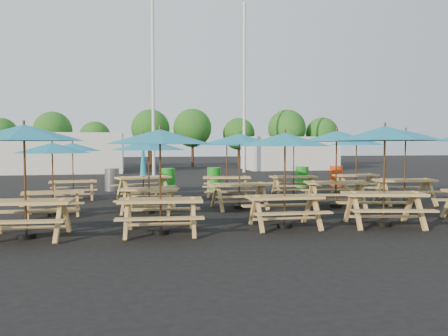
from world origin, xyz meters
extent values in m
plane|color=black|center=(0.00, 0.00, 0.00)|extent=(120.00, 120.00, 0.00)
cube|color=tan|center=(-5.49, -4.62, 0.77)|extent=(1.92, 0.88, 0.06)
cube|color=tan|center=(-5.55, -5.30, 0.47)|extent=(1.89, 0.41, 0.04)
cube|color=tan|center=(-5.44, -3.93, 0.47)|extent=(1.89, 0.41, 0.04)
cylinder|color=black|center=(-5.49, -4.62, 0.05)|extent=(0.37, 0.37, 0.10)
cylinder|color=brown|center=(-5.49, -4.62, 1.20)|extent=(0.05, 0.05, 2.39)
cone|color=teal|center=(-5.49, -4.62, 2.20)|extent=(2.57, 2.57, 0.33)
cube|color=tan|center=(-5.46, -1.66, 0.65)|extent=(1.66, 0.84, 0.05)
cube|color=tan|center=(-5.37, -2.24, 0.40)|extent=(1.60, 0.44, 0.04)
cube|color=tan|center=(-5.54, -1.09, 0.40)|extent=(1.60, 0.44, 0.04)
cylinder|color=black|center=(-5.46, -1.66, 0.04)|extent=(0.32, 0.32, 0.09)
cylinder|color=brown|center=(-5.46, -1.66, 1.02)|extent=(0.04, 0.04, 2.03)
cone|color=teal|center=(-5.46, -1.66, 1.87)|extent=(2.29, 2.29, 0.28)
cube|color=tan|center=(-5.39, 1.92, 0.66)|extent=(1.65, 0.79, 0.05)
cube|color=tan|center=(-5.33, 1.34, 0.40)|extent=(1.61, 0.39, 0.04)
cube|color=tan|center=(-5.45, 2.51, 0.40)|extent=(1.61, 0.39, 0.04)
cylinder|color=black|center=(-5.39, 1.92, 0.04)|extent=(0.32, 0.32, 0.09)
cylinder|color=brown|center=(-5.39, 1.92, 1.02)|extent=(0.04, 0.04, 2.04)
cone|color=teal|center=(-5.39, 1.92, 1.88)|extent=(2.25, 2.25, 0.28)
cube|color=tan|center=(-2.72, -4.74, 0.74)|extent=(1.86, 0.86, 0.06)
cube|color=tan|center=(-2.78, -5.40, 0.45)|extent=(1.82, 0.41, 0.04)
cube|color=tan|center=(-2.66, -4.08, 0.45)|extent=(1.82, 0.41, 0.04)
cylinder|color=black|center=(-2.72, -4.74, 0.05)|extent=(0.36, 0.36, 0.10)
cylinder|color=brown|center=(-2.72, -4.74, 1.16)|extent=(0.04, 0.04, 2.31)
cone|color=teal|center=(-2.72, -4.74, 2.13)|extent=(2.50, 2.50, 0.32)
cube|color=tan|center=(-2.86, -1.70, 0.68)|extent=(1.77, 1.04, 0.06)
cube|color=tan|center=(-3.01, -2.29, 0.41)|extent=(1.66, 0.64, 0.04)
cube|color=tan|center=(-2.70, -1.11, 0.41)|extent=(1.66, 0.64, 0.04)
cylinder|color=black|center=(-2.86, -1.70, 0.05)|extent=(0.33, 0.33, 0.09)
cylinder|color=brown|center=(-2.86, -1.70, 1.06)|extent=(0.04, 0.04, 2.12)
cone|color=teal|center=(-2.86, -1.70, 1.95)|extent=(2.58, 2.58, 0.29)
cube|color=tan|center=(-2.94, 1.63, 0.78)|extent=(2.05, 1.33, 0.06)
cube|color=tan|center=(-2.71, 0.97, 0.48)|extent=(1.89, 0.88, 0.04)
cube|color=tan|center=(-3.18, 2.29, 0.48)|extent=(1.89, 0.88, 0.04)
cylinder|color=black|center=(-2.94, 1.63, 0.05)|extent=(0.38, 0.38, 0.11)
cylinder|color=brown|center=(-2.94, 1.63, 1.22)|extent=(0.05, 0.05, 2.44)
cone|color=teal|center=(-2.94, 1.63, 1.64)|extent=(0.23, 0.23, 1.59)
cube|color=tan|center=(0.19, -4.57, 0.73)|extent=(1.79, 0.75, 0.06)
cube|color=tan|center=(0.17, -5.22, 0.44)|extent=(1.77, 0.31, 0.04)
cube|color=tan|center=(0.21, -3.93, 0.44)|extent=(1.77, 0.31, 0.04)
cylinder|color=black|center=(0.19, -4.57, 0.05)|extent=(0.35, 0.35, 0.10)
cylinder|color=brown|center=(0.19, -4.57, 1.13)|extent=(0.04, 0.04, 2.25)
cone|color=teal|center=(0.19, -4.57, 2.08)|extent=(2.33, 2.33, 0.31)
cube|color=tan|center=(-0.12, -1.36, 0.74)|extent=(1.86, 0.84, 0.06)
cube|color=tan|center=(-0.07, -2.02, 0.45)|extent=(1.82, 0.39, 0.04)
cube|color=tan|center=(-0.17, -0.70, 0.45)|extent=(1.82, 0.39, 0.04)
cylinder|color=black|center=(-0.12, -1.36, 0.05)|extent=(0.36, 0.36, 0.10)
cylinder|color=brown|center=(-0.12, -1.36, 1.16)|extent=(0.04, 0.04, 2.31)
cone|color=teal|center=(-0.12, -1.36, 2.13)|extent=(2.48, 2.48, 0.32)
cube|color=tan|center=(0.16, 1.74, 0.73)|extent=(1.88, 1.02, 0.06)
cube|color=tan|center=(0.03, 1.10, 0.44)|extent=(1.79, 0.59, 0.04)
cube|color=tan|center=(0.28, 2.38, 0.44)|extent=(1.79, 0.59, 0.04)
cylinder|color=black|center=(0.16, 1.74, 0.05)|extent=(0.36, 0.36, 0.10)
cylinder|color=brown|center=(0.16, 1.74, 1.14)|extent=(0.04, 0.04, 2.27)
cone|color=teal|center=(0.16, 1.74, 2.09)|extent=(2.67, 2.67, 0.32)
cube|color=tan|center=(2.59, -4.87, 0.78)|extent=(2.01, 1.12, 0.06)
cube|color=tan|center=(2.44, -5.55, 0.47)|extent=(1.90, 0.66, 0.04)
cube|color=tan|center=(2.73, -4.20, 0.47)|extent=(1.90, 0.66, 0.04)
cylinder|color=black|center=(2.59, -4.87, 0.05)|extent=(0.38, 0.38, 0.11)
cylinder|color=brown|center=(2.59, -4.87, 1.21)|extent=(0.05, 0.05, 2.42)
cone|color=teal|center=(2.59, -4.87, 2.23)|extent=(2.87, 2.87, 0.34)
cube|color=tan|center=(2.92, -1.69, 0.78)|extent=(1.98, 1.02, 0.06)
cube|color=tan|center=(2.81, -2.37, 0.47)|extent=(1.90, 0.56, 0.04)
cube|color=tan|center=(3.03, -1.00, 0.47)|extent=(1.90, 0.56, 0.04)
cylinder|color=black|center=(2.92, -1.69, 0.05)|extent=(0.38, 0.38, 0.10)
cylinder|color=brown|center=(2.92, -1.69, 1.21)|extent=(0.05, 0.05, 2.41)
cone|color=teal|center=(2.92, -1.69, 2.22)|extent=(2.76, 2.76, 0.34)
cube|color=tan|center=(2.75, 1.57, 0.73)|extent=(1.83, 0.87, 0.06)
cube|color=tan|center=(2.68, 0.93, 0.44)|extent=(1.79, 0.43, 0.04)
cube|color=tan|center=(2.82, 2.22, 0.44)|extent=(1.79, 0.43, 0.04)
cylinder|color=black|center=(2.75, 1.57, 0.05)|extent=(0.35, 0.35, 0.10)
cylinder|color=brown|center=(2.75, 1.57, 1.13)|extent=(0.04, 0.04, 2.26)
cone|color=teal|center=(2.75, 1.57, 2.08)|extent=(2.49, 2.49, 0.31)
cube|color=tan|center=(5.46, -1.49, 0.79)|extent=(2.01, 1.03, 0.06)
cube|color=tan|center=(5.35, -2.18, 0.48)|extent=(1.94, 0.56, 0.04)
cube|color=tan|center=(5.57, -0.79, 0.48)|extent=(1.94, 0.56, 0.04)
cylinder|color=black|center=(5.46, -1.49, 0.05)|extent=(0.38, 0.38, 0.11)
cylinder|color=brown|center=(5.46, -1.49, 1.23)|extent=(0.05, 0.05, 2.45)
cone|color=teal|center=(5.46, -1.49, 2.26)|extent=(2.80, 2.80, 0.34)
cube|color=tan|center=(5.49, 1.77, 0.74)|extent=(1.85, 0.87, 0.06)
cube|color=tan|center=(5.55, 1.11, 0.45)|extent=(1.80, 0.42, 0.04)
cube|color=tan|center=(5.42, 2.42, 0.45)|extent=(1.80, 0.42, 0.04)
cylinder|color=black|center=(5.49, 1.77, 0.05)|extent=(0.36, 0.36, 0.10)
cylinder|color=brown|center=(5.49, 1.77, 1.14)|extent=(0.04, 0.04, 2.29)
cone|color=teal|center=(5.49, 1.77, 2.11)|extent=(2.50, 2.50, 0.32)
cylinder|color=gray|center=(-4.18, 4.81, 0.48)|extent=(0.60, 0.60, 0.96)
cylinder|color=#1A901E|center=(-1.84, 4.36, 0.48)|extent=(0.60, 0.60, 0.96)
cylinder|color=#1A901E|center=(0.17, 4.47, 0.48)|extent=(0.60, 0.60, 0.96)
cylinder|color=#1A901E|center=(4.28, 4.49, 0.48)|extent=(0.60, 0.60, 0.96)
cylinder|color=red|center=(6.14, 4.82, 0.48)|extent=(0.60, 0.60, 0.96)
cylinder|color=silver|center=(-2.00, 14.00, 6.00)|extent=(0.20, 0.20, 12.00)
cylinder|color=silver|center=(4.50, 16.00, 6.00)|extent=(0.20, 0.20, 12.00)
cube|color=silver|center=(-8.00, 18.00, 1.40)|extent=(8.00, 4.00, 2.80)
cube|color=silver|center=(9.00, 19.00, 1.30)|extent=(7.00, 4.00, 2.60)
cylinder|color=#382314|center=(-14.07, 25.25, 0.96)|extent=(0.24, 0.24, 1.92)
sphere|color=#1E5919|center=(-14.07, 25.25, 2.84)|extent=(2.80, 2.80, 2.80)
cylinder|color=#382314|center=(-9.74, 23.90, 1.07)|extent=(0.24, 0.24, 2.14)
sphere|color=#1E5919|center=(-9.74, 23.90, 3.16)|extent=(3.11, 3.11, 3.11)
cylinder|color=#382314|center=(-6.39, 23.65, 0.89)|extent=(0.24, 0.24, 1.78)
sphere|color=#1E5919|center=(-6.39, 23.65, 2.63)|extent=(2.59, 2.59, 2.59)
cylinder|color=#382314|center=(-1.75, 24.72, 1.16)|extent=(0.24, 0.24, 2.31)
sphere|color=#1E5919|center=(-1.75, 24.72, 3.41)|extent=(3.36, 3.36, 3.36)
cylinder|color=#382314|center=(1.90, 24.26, 1.17)|extent=(0.24, 0.24, 2.35)
sphere|color=#1E5919|center=(1.90, 24.26, 3.47)|extent=(3.41, 3.41, 3.41)
cylinder|color=#382314|center=(6.22, 24.67, 1.01)|extent=(0.24, 0.24, 2.02)
sphere|color=#1E5919|center=(6.22, 24.67, 2.98)|extent=(2.94, 2.94, 2.94)
cylinder|color=#382314|center=(10.23, 22.90, 1.16)|extent=(0.24, 0.24, 2.32)
sphere|color=#1E5919|center=(10.23, 22.90, 3.43)|extent=(3.38, 3.38, 3.38)
cylinder|color=#382314|center=(13.63, 22.92, 1.02)|extent=(0.24, 0.24, 2.03)
sphere|color=#1E5919|center=(13.63, 22.92, 3.00)|extent=(2.95, 2.95, 2.95)
camera|label=1|loc=(-3.30, -14.28, 1.94)|focal=35.00mm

